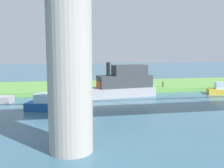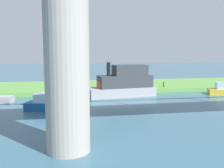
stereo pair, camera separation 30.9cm
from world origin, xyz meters
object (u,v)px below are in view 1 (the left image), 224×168
object	(u,v)px
motorboat_red	(50,104)
person_on_bank	(99,83)
mooring_post	(163,84)
pontoon_yellow	(123,83)
bridge_pylon	(70,57)

from	to	relation	value
motorboat_red	person_on_bank	bearing A→B (deg)	-121.40
person_on_bank	motorboat_red	world-z (taller)	person_on_bank
mooring_post	pontoon_yellow	xyz separation A→B (m)	(6.59, 3.33, 0.70)
person_on_bank	pontoon_yellow	size ratio (longest dim) A/B	0.16
pontoon_yellow	motorboat_red	xyz separation A→B (m)	(8.68, 6.21, -1.00)
person_on_bank	mooring_post	size ratio (longest dim) A/B	1.90
person_on_bank	pontoon_yellow	bearing A→B (deg)	120.11
pontoon_yellow	motorboat_red	world-z (taller)	pontoon_yellow
bridge_pylon	mooring_post	world-z (taller)	bridge_pylon
person_on_bank	pontoon_yellow	distance (m)	4.76
bridge_pylon	pontoon_yellow	xyz separation A→B (m)	(-7.05, -16.93, -3.72)
bridge_pylon	motorboat_red	xyz separation A→B (m)	(1.63, -10.72, -4.72)
bridge_pylon	pontoon_yellow	world-z (taller)	bridge_pylon
bridge_pylon	mooring_post	bearing A→B (deg)	-123.94
bridge_pylon	motorboat_red	bearing A→B (deg)	-81.36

